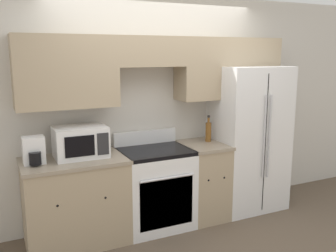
% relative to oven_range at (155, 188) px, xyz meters
% --- Properties ---
extents(ground_plane, '(12.00, 12.00, 0.00)m').
position_rel_oven_range_xyz_m(ground_plane, '(0.16, -0.31, -0.45)').
color(ground_plane, brown).
extents(wall_back, '(8.00, 0.39, 2.60)m').
position_rel_oven_range_xyz_m(wall_back, '(0.17, 0.28, 1.01)').
color(wall_back, beige).
rests_on(wall_back, ground_plane).
extents(lower_cabinets_left, '(1.03, 0.64, 0.90)m').
position_rel_oven_range_xyz_m(lower_cabinets_left, '(-0.89, -0.00, -0.00)').
color(lower_cabinets_left, tan).
rests_on(lower_cabinets_left, ground_plane).
extents(lower_cabinets_right, '(0.48, 0.64, 0.90)m').
position_rel_oven_range_xyz_m(lower_cabinets_right, '(0.61, -0.00, -0.00)').
color(lower_cabinets_right, tan).
rests_on(lower_cabinets_right, ground_plane).
extents(oven_range, '(0.77, 0.65, 1.06)m').
position_rel_oven_range_xyz_m(oven_range, '(0.00, 0.00, 0.00)').
color(oven_range, white).
rests_on(oven_range, ground_plane).
extents(refrigerator, '(0.87, 0.72, 1.78)m').
position_rel_oven_range_xyz_m(refrigerator, '(1.28, 0.04, 0.44)').
color(refrigerator, white).
rests_on(refrigerator, ground_plane).
extents(microwave, '(0.52, 0.38, 0.31)m').
position_rel_oven_range_xyz_m(microwave, '(-0.80, 0.06, 0.60)').
color(microwave, white).
rests_on(microwave, lower_cabinets_left).
extents(bottle, '(0.07, 0.07, 0.32)m').
position_rel_oven_range_xyz_m(bottle, '(0.73, 0.07, 0.57)').
color(bottle, brown).
rests_on(bottle, lower_cabinets_right).
extents(electric_kettle, '(0.20, 0.23, 0.27)m').
position_rel_oven_range_xyz_m(electric_kettle, '(-1.26, -0.00, 0.57)').
color(electric_kettle, white).
rests_on(electric_kettle, lower_cabinets_left).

